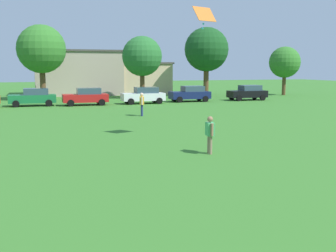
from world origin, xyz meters
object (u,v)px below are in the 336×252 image
Objects in this scene: parked_car_green_2 at (33,97)px; parked_car_white_4 at (144,95)px; bystander_near_trees at (142,102)px; parked_car_red_3 at (86,96)px; tree_right at (206,50)px; tree_far_right at (285,62)px; tree_center_left at (41,49)px; tree_center_right at (142,56)px; kite at (204,15)px; parked_car_navy_5 at (190,94)px; adult_bystander at (210,132)px; parked_car_black_6 at (248,93)px.

parked_car_green_2 and parked_car_white_4 have the same top height.
bystander_near_trees is at bearing 125.21° from parked_car_green_2.
bystander_near_trees is 0.41× the size of parked_car_red_3.
tree_right reaches higher than tree_far_right.
parked_car_red_3 is 0.51× the size of tree_center_left.
tree_center_right is at bearing -152.72° from parked_car_green_2.
tree_center_left is at bearing 103.84° from kite.
parked_car_navy_5 is at bearing -170.45° from parked_car_white_4.
parked_car_red_3 is at bearing 98.98° from kite.
tree_center_left reaches higher than adult_bystander.
tree_center_right is at bearing -59.05° from parked_car_navy_5.
parked_car_red_3 is 27.98m from tree_far_right.
bystander_near_trees is at bearing -173.84° from adult_bystander.
kite reaches higher than bystander_near_trees.
parked_car_white_4 is at bearing 83.44° from kite.
parked_car_black_6 is 0.51× the size of tree_center_left.
parked_car_black_6 is 13.00m from tree_center_right.
adult_bystander is 32.39m from tree_center_right.
parked_car_black_6 is at bearing -18.24° from tree_center_left.
tree_center_right reaches higher than kite.
parked_car_black_6 is at bearing -177.81° from parked_car_red_3.
parked_car_navy_5 and parked_car_black_6 have the same top height.
tree_right is (-1.69, 7.93, 5.04)m from parked_car_black_6.
bystander_near_trees is 13.54m from parked_car_green_2.
parked_car_navy_5 is at bearing -25.03° from tree_center_left.
bystander_near_trees is at bearing -144.14° from tree_far_right.
parked_car_navy_5 is 17.17m from tree_far_right.
tree_center_left is (-6.73, 18.24, 4.60)m from bystander_near_trees.
tree_center_right reaches higher than bystander_near_trees.
parked_car_white_4 is at bearing -39.53° from tree_center_left.
kite is 28.60m from tree_center_right.
tree_center_left is at bearing -25.03° from parked_car_navy_5.
parked_car_black_6 is (15.82, 25.31, -0.10)m from adult_bystander.
parked_car_black_6 is (22.92, -0.02, 0.00)m from parked_car_green_2.
bystander_near_trees reaches higher than adult_bystander.
parked_car_navy_5 is 1.00× the size of parked_car_black_6.
parked_car_navy_5 is at bearing 169.57° from adult_bystander.
parked_car_navy_5 is at bearing -179.42° from parked_car_green_2.
parked_car_green_2 is at bearing -4.01° from parked_car_white_4.
parked_car_black_6 is 0.49× the size of tree_right.
tree_right reaches higher than parked_car_green_2.
parked_car_white_4 is at bearing 179.66° from parked_car_red_3.
kite is 21.95m from parked_car_white_4.
kite is (1.13, 3.44, 5.23)m from adult_bystander.
parked_car_navy_5 is at bearing -158.76° from tree_far_right.
adult_bystander is at bearing -127.97° from tree_far_right.
tree_center_right reaches higher than parked_car_green_2.
kite is at bearing 170.71° from adult_bystander.
adult_bystander is at bearing -99.41° from tree_center_right.
parked_car_green_2 is at bearing -98.50° from tree_center_left.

